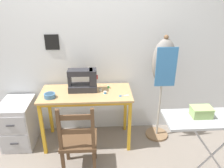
{
  "coord_description": "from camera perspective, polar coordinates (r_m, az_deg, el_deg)",
  "views": [
    {
      "loc": [
        0.19,
        -2.26,
        2.0
      ],
      "look_at": [
        0.34,
        0.24,
        0.88
      ],
      "focal_mm": 35.0,
      "sensor_mm": 36.0,
      "label": 1
    }
  ],
  "objects": [
    {
      "name": "dress_form",
      "position": [
        2.87,
        13.24,
        3.97
      ],
      "size": [
        0.32,
        0.32,
        1.47
      ],
      "color": "#846647",
      "rests_on": "ground_plane"
    },
    {
      "name": "wooden_chair",
      "position": [
        2.54,
        -8.7,
        -14.51
      ],
      "size": [
        0.4,
        0.38,
        0.92
      ],
      "color": "#513823",
      "rests_on": "ground_plane"
    },
    {
      "name": "thread_spool_near_machine",
      "position": [
        2.84,
        -3.07,
        -1.53
      ],
      "size": [
        0.03,
        0.03,
        0.03
      ],
      "color": "silver",
      "rests_on": "sewing_table"
    },
    {
      "name": "sewing_table",
      "position": [
        2.86,
        -6.77,
        -4.01
      ],
      "size": [
        1.17,
        0.54,
        0.76
      ],
      "color": "tan",
      "rests_on": "ground_plane"
    },
    {
      "name": "ground_plane",
      "position": [
        3.02,
        -6.4,
        -17.53
      ],
      "size": [
        14.0,
        14.0,
        0.0
      ],
      "primitive_type": "plane",
      "color": "gray"
    },
    {
      "name": "wall_back",
      "position": [
        2.96,
        -7.0,
        9.73
      ],
      "size": [
        10.0,
        0.06,
        2.55
      ],
      "color": "silver",
      "rests_on": "ground_plane"
    },
    {
      "name": "filing_cabinet",
      "position": [
        3.26,
        -23.09,
        -9.35
      ],
      "size": [
        0.39,
        0.53,
        0.62
      ],
      "color": "#B7B7BC",
      "rests_on": "ground_plane"
    },
    {
      "name": "thread_spool_far_edge",
      "position": [
        2.91,
        -0.91,
        -0.73
      ],
      "size": [
        0.03,
        0.03,
        0.04
      ],
      "color": "green",
      "rests_on": "sewing_table"
    },
    {
      "name": "sewing_machine",
      "position": [
        2.82,
        -7.26,
        0.84
      ],
      "size": [
        0.38,
        0.19,
        0.31
      ],
      "color": "#28282D",
      "rests_on": "sewing_table"
    },
    {
      "name": "scissors",
      "position": [
        2.71,
        2.74,
        -3.09
      ],
      "size": [
        0.13,
        0.06,
        0.01
      ],
      "color": "silver",
      "rests_on": "sewing_table"
    },
    {
      "name": "fabric_bowl",
      "position": [
        2.77,
        -15.97,
        -2.91
      ],
      "size": [
        0.14,
        0.14,
        0.06
      ],
      "color": "teal",
      "rests_on": "sewing_table"
    },
    {
      "name": "thread_spool_mid_table",
      "position": [
        2.76,
        -1.84,
        -2.25
      ],
      "size": [
        0.04,
        0.04,
        0.03
      ],
      "color": "#2875C1",
      "rests_on": "sewing_table"
    },
    {
      "name": "storage_box",
      "position": [
        2.2,
        22.29,
        -6.75
      ],
      "size": [
        0.19,
        0.13,
        0.1
      ],
      "color": "#8EB266",
      "rests_on": "ironing_board"
    },
    {
      "name": "ironing_board",
      "position": [
        2.31,
        26.3,
        -8.84
      ],
      "size": [
        1.05,
        0.34,
        0.9
      ],
      "color": "#ADB2B7",
      "rests_on": "ground_plane"
    }
  ]
}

